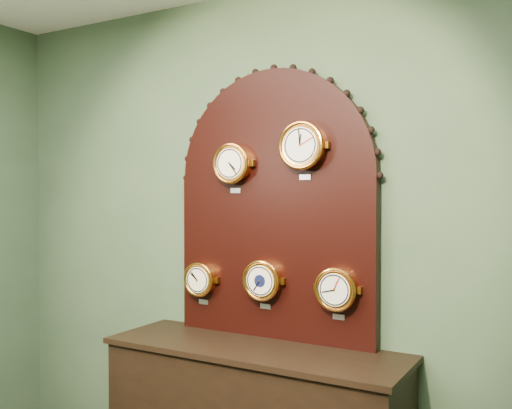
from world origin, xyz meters
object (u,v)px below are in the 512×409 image
Objects in this scene: display_board at (274,196)px; hygrometer at (200,279)px; arabic_clock at (302,146)px; tide_clock at (336,289)px; barometer at (263,280)px; roman_clock at (233,164)px.

display_board reaches higher than hygrometer.
arabic_clock is 0.77m from tide_clock.
tide_clock is at bearing 0.23° from arabic_clock.
barometer is at bearing -116.87° from display_board.
tide_clock is at bearing 0.02° from barometer.
barometer is at bearing 179.85° from arabic_clock.
barometer is at bearing -179.98° from tide_clock.
barometer is at bearing -0.11° from hygrometer.
display_board is at bearing 8.25° from hygrometer.
display_board is at bearing 162.03° from arabic_clock.
barometer is 1.00× the size of tide_clock.
display_board is 5.47× the size of tide_clock.
arabic_clock is (0.21, -0.07, 0.27)m from display_board.
barometer is (0.42, -0.00, 0.03)m from hygrometer.
roman_clock is at bearing 179.99° from barometer.
hygrometer is at bearing 179.89° from barometer.
tide_clock reaches higher than hygrometer.
tide_clock is (0.63, 0.00, -0.66)m from roman_clock.
arabic_clock reaches higher than tide_clock.
tide_clock is (0.86, -0.00, 0.01)m from hygrometer.
arabic_clock reaches higher than roman_clock.
roman_clock is 0.68m from barometer.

